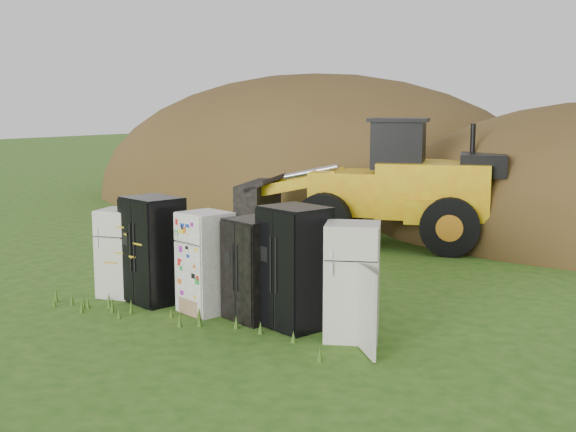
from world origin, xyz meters
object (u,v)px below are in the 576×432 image
fridge_open_door (352,281)px  wheel_loader (366,181)px  fridge_leftmost (121,253)px  fridge_black_right (295,267)px  fridge_sticker (206,262)px  fridge_dark_mid (254,269)px  fridge_black_side (153,250)px

fridge_open_door → wheel_loader: (-3.09, 7.02, 0.71)m
fridge_leftmost → fridge_black_right: 3.67m
fridge_sticker → fridge_black_right: size_ratio=0.89×
fridge_sticker → fridge_dark_mid: 0.93m
fridge_open_door → fridge_dark_mid: bearing=155.5°
fridge_black_side → fridge_dark_mid: (2.12, 0.03, -0.11)m
fridge_sticker → fridge_open_door: (2.73, 0.01, 0.02)m
fridge_black_side → fridge_open_door: fridge_black_side is taller
fridge_dark_mid → fridge_black_right: (0.78, 0.00, 0.13)m
wheel_loader → fridge_black_side: bearing=-113.7°
fridge_leftmost → wheel_loader: (1.60, 7.01, 0.78)m
fridge_leftmost → fridge_dark_mid: size_ratio=0.97×
fridge_sticker → wheel_loader: size_ratio=0.26×
wheel_loader → fridge_open_door: bearing=-83.2°
fridge_black_side → fridge_black_right: size_ratio=0.98×
fridge_black_side → wheel_loader: 7.07m
fridge_black_side → fridge_open_door: bearing=14.5°
fridge_leftmost → fridge_open_door: fridge_open_door is taller
fridge_leftmost → fridge_black_right: size_ratio=0.84×
fridge_dark_mid → fridge_open_door: size_ratio=0.95×
fridge_black_side → fridge_black_right: bearing=15.6°
fridge_sticker → fridge_dark_mid: (0.93, 0.07, -0.02)m
fridge_dark_mid → fridge_open_door: fridge_open_door is taller
fridge_sticker → fridge_open_door: fridge_open_door is taller
fridge_sticker → fridge_black_right: 1.71m
fridge_dark_mid → fridge_open_door: bearing=16.1°
fridge_dark_mid → wheel_loader: 7.12m
fridge_sticker → wheel_loader: 7.08m
fridge_dark_mid → wheel_loader: (-1.29, 6.96, 0.75)m
fridge_sticker → fridge_open_door: 2.73m
fridge_sticker → wheel_loader: wheel_loader is taller
fridge_black_side → wheel_loader: size_ratio=0.29×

